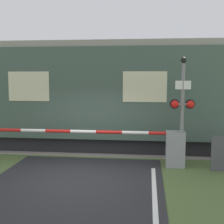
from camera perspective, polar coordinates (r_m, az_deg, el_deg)
The scene contains 5 objects.
ground_plane at distance 9.38m, azimuth -5.88°, elevation -11.63°, with size 80.00×80.00×0.00m, color #4C6033.
track_bed at distance 13.02m, azimuth -2.18°, elevation -6.29°, with size 36.00×3.20×0.13m.
train at distance 13.31m, azimuth -12.68°, elevation 3.14°, with size 15.53×2.86×4.23m.
crossing_barrier at distance 10.29m, azimuth 8.22°, elevation -6.07°, with size 6.44×0.44×1.19m.
signal_post at distance 9.96m, azimuth 12.76°, elevation 1.01°, with size 0.78×0.26×3.50m.
Camera 1 is at (1.97, -8.69, 2.93)m, focal length 50.00 mm.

